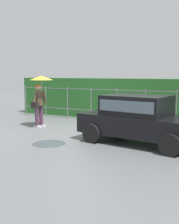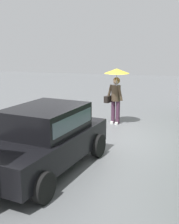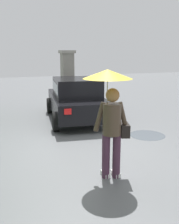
# 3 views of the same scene
# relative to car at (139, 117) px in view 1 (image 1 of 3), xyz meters

# --- Properties ---
(ground_plane) EXTENTS (40.00, 40.00, 0.00)m
(ground_plane) POSITION_rel_car_xyz_m (-2.52, 0.78, -0.80)
(ground_plane) COLOR slate
(car) EXTENTS (3.92, 2.30, 1.48)m
(car) POSITION_rel_car_xyz_m (0.00, 0.00, 0.00)
(car) COLOR black
(car) RESTS_ON ground
(pedestrian) EXTENTS (0.90, 0.91, 2.05)m
(pedestrian) POSITION_rel_car_xyz_m (-4.34, 0.77, 0.64)
(pedestrian) COLOR #47283D
(pedestrian) RESTS_ON ground
(fence_section) EXTENTS (10.21, 0.05, 1.50)m
(fence_section) POSITION_rel_car_xyz_m (-2.06, 3.24, 0.02)
(fence_section) COLOR #59605B
(fence_section) RESTS_ON ground
(hedge_row) EXTENTS (11.16, 0.90, 1.90)m
(hedge_row) POSITION_rel_car_xyz_m (-2.06, 4.19, 0.15)
(hedge_row) COLOR #235B23
(hedge_row) RESTS_ON ground
(puddle_near) EXTENTS (1.02, 1.02, 0.00)m
(puddle_near) POSITION_rel_car_xyz_m (-2.40, -1.36, -0.80)
(puddle_near) COLOR #4C545B
(puddle_near) RESTS_ON ground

